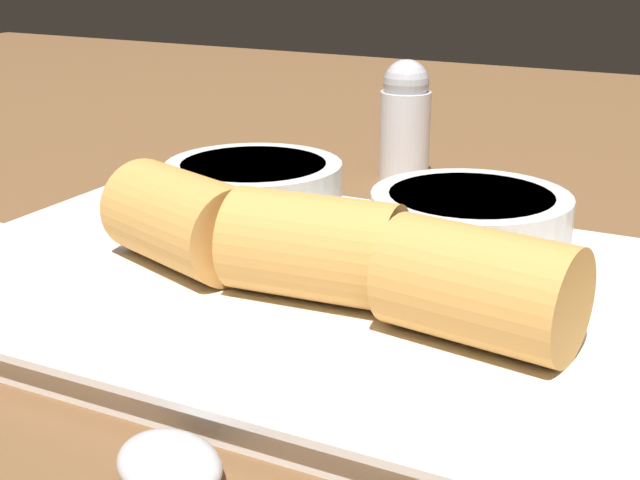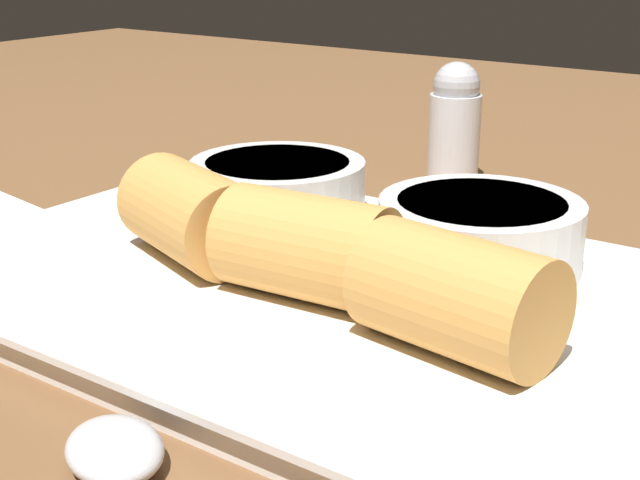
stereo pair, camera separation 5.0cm
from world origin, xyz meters
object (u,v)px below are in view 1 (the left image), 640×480
object	(u,v)px
dipping_bowl_far	(254,189)
salt_shaker	(405,120)
serving_plate	(320,294)
dipping_bowl_near	(470,223)

from	to	relation	value
dipping_bowl_far	salt_shaker	size ratio (longest dim) A/B	1.15
serving_plate	dipping_bowl_near	size ratio (longest dim) A/B	3.94
dipping_bowl_near	salt_shaker	world-z (taller)	salt_shaker
salt_shaker	dipping_bowl_near	bearing A→B (deg)	-59.53
salt_shaker	dipping_bowl_far	bearing A→B (deg)	-95.95
serving_plate	salt_shaker	bearing A→B (deg)	102.63
dipping_bowl_near	dipping_bowl_far	bearing A→B (deg)	178.28
dipping_bowl_near	dipping_bowl_far	xyz separation A→B (cm)	(-11.16, 0.34, 0.00)
serving_plate	salt_shaker	world-z (taller)	salt_shaker
dipping_bowl_near	salt_shaker	size ratio (longest dim) A/B	1.15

